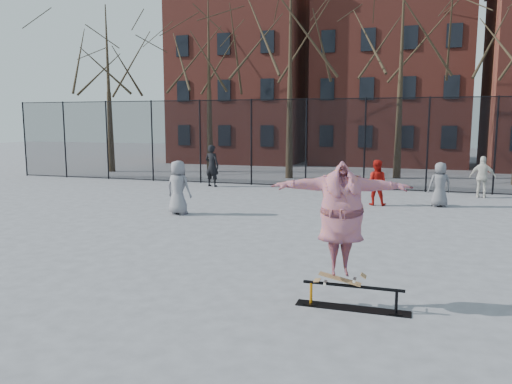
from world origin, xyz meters
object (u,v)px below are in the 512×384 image
(skate_rail, at_px, (353,299))
(skater, at_px, (341,222))
(skateboard, at_px, (340,281))
(bystander_black, at_px, (212,166))
(bystander_extra, at_px, (440,184))
(bystander_grey, at_px, (178,188))
(bystander_red, at_px, (376,183))
(bystander_white, at_px, (483,177))

(skate_rail, xyz_separation_m, skater, (-0.21, -0.00, 1.25))
(skateboard, height_order, skater, skater)
(bystander_black, height_order, bystander_extra, bystander_black)
(skater, bearing_deg, skate_rail, -14.61)
(skate_rail, distance_m, bystander_grey, 9.17)
(bystander_grey, height_order, bystander_red, bystander_grey)
(bystander_grey, bearing_deg, skateboard, 140.39)
(bystander_white, relative_size, bystander_extra, 1.04)
(skateboard, height_order, bystander_extra, bystander_extra)
(skate_rail, distance_m, bystander_red, 10.37)
(skate_rail, xyz_separation_m, bystander_extra, (1.75, 10.66, 0.63))
(bystander_red, height_order, bystander_extra, bystander_red)
(skateboard, relative_size, bystander_white, 0.45)
(skate_rail, relative_size, skateboard, 2.47)
(skater, xyz_separation_m, bystander_white, (3.66, 13.37, -0.59))
(skateboard, relative_size, skater, 0.33)
(bystander_red, height_order, bystander_white, bystander_white)
(bystander_red, bearing_deg, bystander_extra, -169.42)
(skate_rail, distance_m, bystander_black, 15.51)
(skateboard, distance_m, bystander_black, 15.39)
(bystander_grey, relative_size, bystander_white, 1.07)
(bystander_black, distance_m, bystander_white, 11.41)
(skateboard, height_order, bystander_black, bystander_black)
(skateboard, bearing_deg, bystander_red, 91.11)
(skater, bearing_deg, bystander_extra, 64.95)
(skateboard, distance_m, bystander_grey, 9.01)
(bystander_grey, height_order, bystander_white, bystander_grey)
(bystander_grey, bearing_deg, skate_rail, 141.36)
(skateboard, xyz_separation_m, bystander_white, (3.66, 13.37, 0.37))
(bystander_extra, bearing_deg, bystander_red, -8.31)
(bystander_white, bearing_deg, skate_rail, 85.78)
(bystander_grey, relative_size, bystander_red, 1.07)
(bystander_red, relative_size, bystander_extra, 1.03)
(bystander_grey, distance_m, bystander_red, 7.03)
(bystander_black, bearing_deg, bystander_red, 171.19)
(bystander_red, bearing_deg, skateboard, 93.30)
(bystander_white, bearing_deg, skateboard, 84.94)
(skater, distance_m, bystander_white, 13.88)
(bystander_grey, bearing_deg, bystander_white, -137.87)
(skateboard, relative_size, bystander_black, 0.39)
(bystander_red, xyz_separation_m, bystander_white, (3.86, 3.03, 0.00))
(skater, height_order, bystander_grey, skater)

